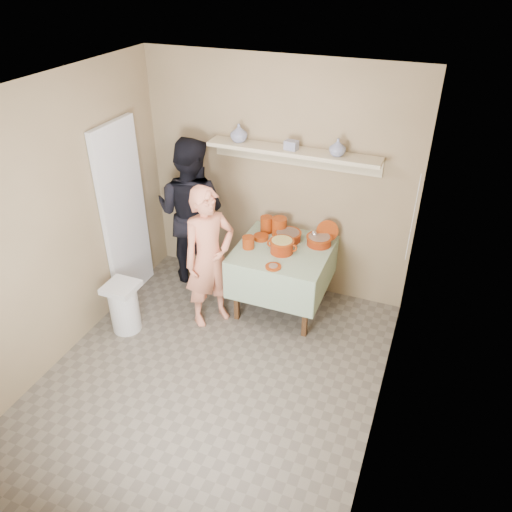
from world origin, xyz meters
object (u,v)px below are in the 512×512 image
at_px(cazuela_rice, 282,245).
at_px(serving_table, 283,258).
at_px(person_cook, 209,258).
at_px(trash_bin, 124,307).
at_px(person_helper, 191,212).

bearing_deg(cazuela_rice, serving_table, 95.76).
relative_size(person_cook, trash_bin, 2.76).
height_order(person_helper, cazuela_rice, person_helper).
xyz_separation_m(person_helper, trash_bin, (-0.21, -1.16, -0.59)).
bearing_deg(person_cook, cazuela_rice, -21.25).
distance_m(cazuela_rice, trash_bin, 1.75).
height_order(serving_table, trash_bin, serving_table).
bearing_deg(serving_table, trash_bin, -145.49).
height_order(person_helper, trash_bin, person_helper).
xyz_separation_m(person_cook, trash_bin, (-0.77, -0.49, -0.49)).
bearing_deg(trash_bin, person_cook, 32.42).
relative_size(serving_table, trash_bin, 1.74).
distance_m(person_cook, person_helper, 0.88).
relative_size(person_cook, person_helper, 0.88).
bearing_deg(serving_table, person_cook, -143.07).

